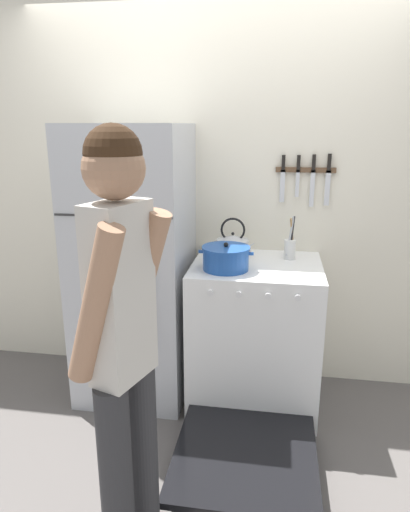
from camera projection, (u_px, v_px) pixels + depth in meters
ground_plane at (215, 368)px, 3.42m from camera, size 14.00×14.00×0.00m
wall_back at (217, 198)px, 3.10m from camera, size 10.00×0.06×2.55m
refrigerator at (134, 266)px, 2.94m from camera, size 0.70×0.69×1.76m
stove_range at (254, 337)px, 2.89m from camera, size 0.79×1.44×0.93m
dutch_oven_pot at (226, 258)px, 2.67m from camera, size 0.32×0.28×0.16m
tea_kettle at (233, 245)px, 2.93m from camera, size 0.26×0.21×0.26m
utensil_jar at (290, 248)px, 2.88m from camera, size 0.07×0.07×0.28m
person at (123, 341)px, 1.64m from camera, size 0.36×0.42×1.76m
wall_knife_strip at (306, 171)px, 2.91m from camera, size 0.38×0.03×0.34m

